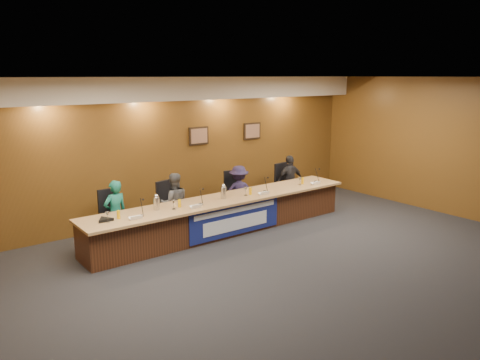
% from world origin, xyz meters
% --- Properties ---
extents(floor, '(10.00, 10.00, 0.00)m').
position_xyz_m(floor, '(0.00, 0.00, 0.00)').
color(floor, black).
rests_on(floor, ground).
extents(ceiling, '(10.00, 8.00, 0.04)m').
position_xyz_m(ceiling, '(0.00, 0.00, 3.20)').
color(ceiling, silver).
rests_on(ceiling, wall_back).
extents(wall_back, '(10.00, 0.04, 3.20)m').
position_xyz_m(wall_back, '(0.00, 4.00, 1.60)').
color(wall_back, '#573715').
rests_on(wall_back, floor).
extents(wall_right, '(0.04, 8.00, 3.20)m').
position_xyz_m(wall_right, '(5.00, 0.00, 1.60)').
color(wall_right, '#573715').
rests_on(wall_right, floor).
extents(soffit, '(10.00, 0.50, 0.50)m').
position_xyz_m(soffit, '(0.00, 3.75, 2.95)').
color(soffit, beige).
rests_on(soffit, wall_back).
extents(dais_body, '(6.00, 0.80, 0.70)m').
position_xyz_m(dais_body, '(0.00, 2.40, 0.35)').
color(dais_body, '#402011').
rests_on(dais_body, floor).
extents(dais_top, '(6.10, 0.95, 0.05)m').
position_xyz_m(dais_top, '(0.00, 2.35, 0.72)').
color(dais_top, '#A2794B').
rests_on(dais_top, dais_body).
extents(banner, '(2.20, 0.02, 0.65)m').
position_xyz_m(banner, '(0.00, 1.99, 0.38)').
color(banner, navy).
rests_on(banner, dais_body).
extents(banner_text_upper, '(2.00, 0.01, 0.10)m').
position_xyz_m(banner_text_upper, '(0.00, 1.97, 0.58)').
color(banner_text_upper, silver).
rests_on(banner_text_upper, banner).
extents(banner_text_lower, '(1.60, 0.01, 0.28)m').
position_xyz_m(banner_text_lower, '(0.00, 1.97, 0.30)').
color(banner_text_lower, silver).
rests_on(banner_text_lower, banner).
extents(wall_photo_left, '(0.52, 0.04, 0.42)m').
position_xyz_m(wall_photo_left, '(0.40, 3.97, 1.85)').
color(wall_photo_left, black).
rests_on(wall_photo_left, wall_back).
extents(wall_photo_right, '(0.52, 0.04, 0.42)m').
position_xyz_m(wall_photo_right, '(2.00, 3.97, 1.85)').
color(wall_photo_right, black).
rests_on(wall_photo_right, wall_back).
extents(panelist_a, '(0.51, 0.37, 1.30)m').
position_xyz_m(panelist_a, '(-2.12, 3.00, 0.65)').
color(panelist_a, '#135D4D').
rests_on(panelist_a, floor).
extents(panelist_b, '(0.75, 0.66, 1.28)m').
position_xyz_m(panelist_b, '(-0.85, 3.00, 0.64)').
color(panelist_b, '#454649').
rests_on(panelist_b, floor).
extents(panelist_c, '(0.91, 0.74, 1.23)m').
position_xyz_m(panelist_c, '(0.84, 3.00, 0.62)').
color(panelist_c, '#1D1734').
rests_on(panelist_c, floor).
extents(panelist_d, '(0.80, 0.42, 1.31)m').
position_xyz_m(panelist_d, '(2.43, 3.00, 0.65)').
color(panelist_d, black).
rests_on(panelist_d, floor).
extents(office_chair_a, '(0.48, 0.48, 0.08)m').
position_xyz_m(office_chair_a, '(-2.12, 3.10, 0.48)').
color(office_chair_a, black).
rests_on(office_chair_a, floor).
extents(office_chair_b, '(0.58, 0.58, 0.08)m').
position_xyz_m(office_chair_b, '(-0.85, 3.10, 0.48)').
color(office_chair_b, black).
rests_on(office_chair_b, floor).
extents(office_chair_c, '(0.58, 0.58, 0.08)m').
position_xyz_m(office_chair_c, '(0.84, 3.10, 0.48)').
color(office_chair_c, black).
rests_on(office_chair_c, floor).
extents(office_chair_d, '(0.54, 0.54, 0.08)m').
position_xyz_m(office_chair_d, '(2.43, 3.10, 0.48)').
color(office_chair_d, black).
rests_on(office_chair_d, floor).
extents(nameplate_a, '(0.24, 0.08, 0.10)m').
position_xyz_m(nameplate_a, '(-2.10, 2.09, 0.80)').
color(nameplate_a, white).
rests_on(nameplate_a, dais_top).
extents(microphone_a, '(0.07, 0.07, 0.02)m').
position_xyz_m(microphone_a, '(-1.94, 2.24, 0.76)').
color(microphone_a, black).
rests_on(microphone_a, dais_top).
extents(juice_glass_a, '(0.06, 0.06, 0.15)m').
position_xyz_m(juice_glass_a, '(-2.33, 2.34, 0.82)').
color(juice_glass_a, '#F0B105').
rests_on(juice_glass_a, dais_top).
extents(water_glass_a, '(0.08, 0.08, 0.18)m').
position_xyz_m(water_glass_a, '(-2.56, 2.27, 0.84)').
color(water_glass_a, silver).
rests_on(water_glass_a, dais_top).
extents(nameplate_b, '(0.24, 0.08, 0.10)m').
position_xyz_m(nameplate_b, '(-0.86, 2.07, 0.80)').
color(nameplate_b, white).
rests_on(nameplate_b, dais_top).
extents(microphone_b, '(0.07, 0.07, 0.02)m').
position_xyz_m(microphone_b, '(-0.67, 2.26, 0.76)').
color(microphone_b, black).
rests_on(microphone_b, dais_top).
extents(juice_glass_b, '(0.06, 0.06, 0.15)m').
position_xyz_m(juice_glass_b, '(-1.10, 2.33, 0.82)').
color(juice_glass_b, '#F0B105').
rests_on(juice_glass_b, dais_top).
extents(water_glass_b, '(0.08, 0.08, 0.18)m').
position_xyz_m(water_glass_b, '(-1.26, 2.27, 0.84)').
color(water_glass_b, silver).
rests_on(water_glass_b, dais_top).
extents(nameplate_c, '(0.24, 0.08, 0.10)m').
position_xyz_m(nameplate_c, '(0.83, 2.06, 0.80)').
color(nameplate_c, white).
rests_on(nameplate_c, dais_top).
extents(microphone_c, '(0.07, 0.07, 0.02)m').
position_xyz_m(microphone_c, '(1.01, 2.28, 0.76)').
color(microphone_c, black).
rests_on(microphone_c, dais_top).
extents(juice_glass_c, '(0.06, 0.06, 0.15)m').
position_xyz_m(juice_glass_c, '(0.60, 2.27, 0.82)').
color(juice_glass_c, '#F0B105').
rests_on(juice_glass_c, dais_top).
extents(water_glass_c, '(0.08, 0.08, 0.18)m').
position_xyz_m(water_glass_c, '(0.47, 2.26, 0.84)').
color(water_glass_c, silver).
rests_on(water_glass_c, dais_top).
extents(nameplate_d, '(0.24, 0.08, 0.10)m').
position_xyz_m(nameplate_d, '(2.41, 2.06, 0.80)').
color(nameplate_d, white).
rests_on(nameplate_d, dais_top).
extents(microphone_d, '(0.07, 0.07, 0.02)m').
position_xyz_m(microphone_d, '(2.59, 2.27, 0.76)').
color(microphone_d, black).
rests_on(microphone_d, dais_top).
extents(juice_glass_d, '(0.06, 0.06, 0.15)m').
position_xyz_m(juice_glass_d, '(2.19, 2.31, 0.82)').
color(juice_glass_d, '#F0B105').
rests_on(juice_glass_d, dais_top).
extents(water_glass_d, '(0.08, 0.08, 0.18)m').
position_xyz_m(water_glass_d, '(2.05, 2.26, 0.84)').
color(water_glass_d, silver).
rests_on(water_glass_d, dais_top).
extents(carafe_left, '(0.12, 0.12, 0.24)m').
position_xyz_m(carafe_left, '(-1.54, 2.43, 0.87)').
color(carafe_left, silver).
rests_on(carafe_left, dais_top).
extents(carafe_mid, '(0.11, 0.11, 0.25)m').
position_xyz_m(carafe_mid, '(-0.05, 2.34, 0.87)').
color(carafe_mid, silver).
rests_on(carafe_mid, dais_top).
extents(speakerphone, '(0.32, 0.32, 0.05)m').
position_xyz_m(speakerphone, '(-2.58, 2.36, 0.78)').
color(speakerphone, black).
rests_on(speakerphone, dais_top).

